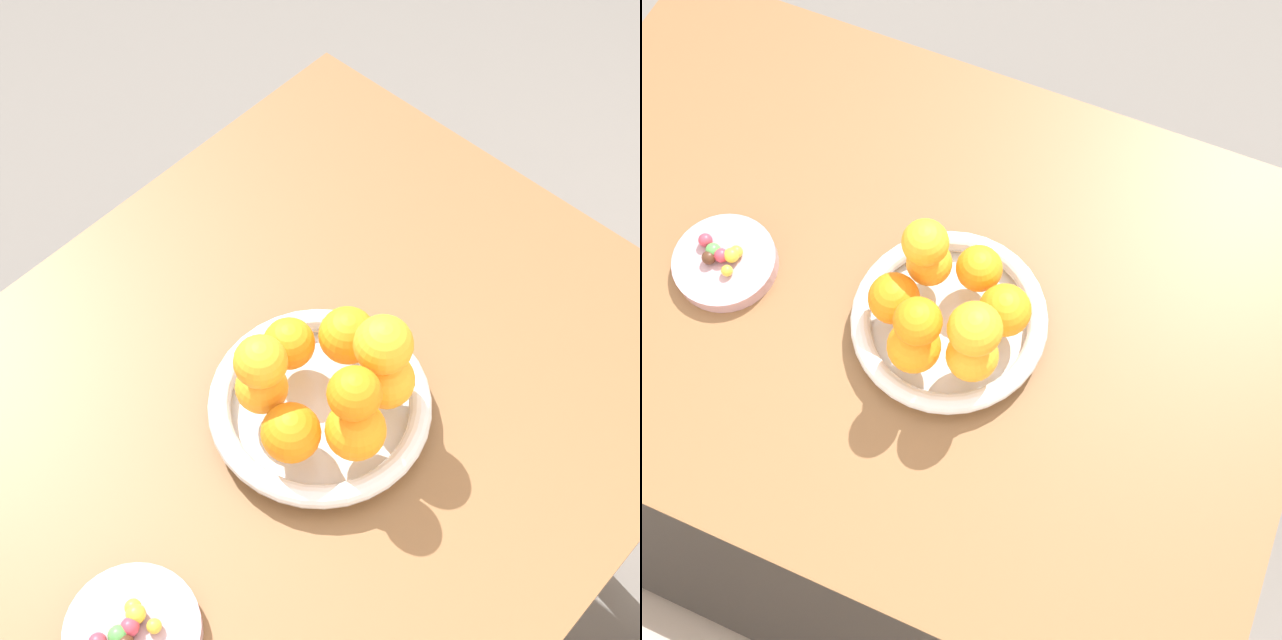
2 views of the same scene
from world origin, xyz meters
The scene contains 21 objects.
ground_plane centered at (0.00, 0.00, 0.00)m, with size 6.00×6.00×0.00m, color slate.
dining_table centered at (0.00, 0.00, 0.65)m, with size 1.10×0.76×0.74m.
fruit_bowl centered at (-0.09, 0.03, 0.76)m, with size 0.25×0.25×0.04m.
candy_dish centered at (0.22, 0.06, 0.75)m, with size 0.14×0.14×0.02m, color #B28C99.
orange_0 centered at (-0.03, 0.05, 0.81)m, with size 0.06×0.06×0.06m, color orange.
orange_1 centered at (-0.08, 0.10, 0.81)m, with size 0.07×0.07×0.07m, color orange.
orange_2 centered at (-0.15, 0.08, 0.81)m, with size 0.06×0.06×0.06m, color orange.
orange_3 centered at (-0.16, 0.01, 0.81)m, with size 0.07×0.07×0.07m, color orange.
orange_4 centered at (-0.11, -0.03, 0.81)m, with size 0.06×0.06×0.06m, color orange.
orange_5 centered at (-0.05, -0.02, 0.81)m, with size 0.06×0.06×0.06m, color orange.
orange_6 centered at (-0.05, -0.01, 0.87)m, with size 0.06×0.06×0.06m, color orange.
orange_7 centered at (-0.08, 0.09, 0.87)m, with size 0.06×0.06×0.06m, color orange.
orange_8 centered at (-0.14, 0.07, 0.88)m, with size 0.06×0.06×0.06m, color orange.
candy_ball_0 centered at (0.23, 0.07, 0.77)m, with size 0.02×0.02×0.02m, color #472819.
candy_ball_1 centered at (0.21, 0.06, 0.77)m, with size 0.02×0.02×0.02m, color #472819.
candy_ball_2 centered at (0.25, 0.05, 0.77)m, with size 0.02×0.02×0.02m, color #C6384C.
candy_ball_3 centered at (0.20, 0.08, 0.77)m, with size 0.02×0.02×0.02m, color gold.
candy_ball_4 centered at (0.23, 0.06, 0.77)m, with size 0.02×0.02×0.02m, color #4C9947.
candy_ball_5 centered at (0.20, 0.06, 0.77)m, with size 0.02×0.02×0.02m, color gold.
candy_ball_6 centered at (0.22, 0.06, 0.77)m, with size 0.02×0.02×0.02m, color #C6384C.
candy_ball_7 centered at (0.20, 0.05, 0.77)m, with size 0.02×0.02×0.02m, color gold.
Camera 2 is at (-0.26, 0.39, 1.70)m, focal length 45.00 mm.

